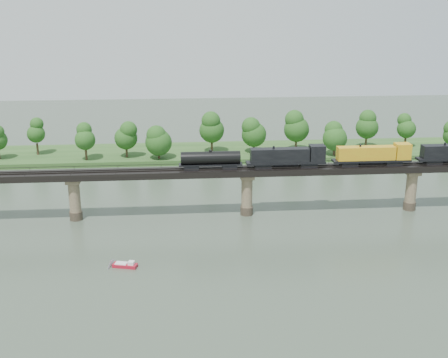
{
  "coord_description": "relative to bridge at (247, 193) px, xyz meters",
  "views": [
    {
      "loc": [
        -15.69,
        -94.29,
        48.47
      ],
      "look_at": [
        -5.42,
        30.0,
        9.0
      ],
      "focal_mm": 45.0,
      "sensor_mm": 36.0,
      "label": 1
    }
  ],
  "objects": [
    {
      "name": "ground",
      "position": [
        0.0,
        -30.0,
        -5.46
      ],
      "size": [
        400.0,
        400.0,
        0.0
      ],
      "primitive_type": "plane",
      "color": "#344234",
      "rests_on": "ground"
    },
    {
      "name": "far_bank",
      "position": [
        0.0,
        55.0,
        -4.66
      ],
      "size": [
        300.0,
        24.0,
        1.6
      ],
      "primitive_type": "cube",
      "color": "#284C1E",
      "rests_on": "ground"
    },
    {
      "name": "freight_train",
      "position": [
        22.87,
        0.0,
        8.51
      ],
      "size": [
        75.19,
        2.93,
        5.18
      ],
      "color": "black",
      "rests_on": "bridge"
    },
    {
      "name": "bridge_superstructure",
      "position": [
        0.0,
        0.0,
        6.33
      ],
      "size": [
        220.0,
        4.9,
        0.75
      ],
      "color": "black",
      "rests_on": "bridge"
    },
    {
      "name": "bridge",
      "position": [
        0.0,
        0.0,
        0.0
      ],
      "size": [
        236.0,
        30.0,
        11.5
      ],
      "color": "#473A2D",
      "rests_on": "ground"
    },
    {
      "name": "far_treeline",
      "position": [
        -8.21,
        50.52,
        3.37
      ],
      "size": [
        289.06,
        17.54,
        13.6
      ],
      "color": "#382619",
      "rests_on": "far_bank"
    },
    {
      "name": "motorboat",
      "position": [
        -26.51,
        -25.81,
        -5.01
      ],
      "size": [
        4.91,
        2.81,
        1.3
      ],
      "rotation": [
        0.0,
        0.0,
        -0.26
      ],
      "color": "#A51225",
      "rests_on": "ground"
    }
  ]
}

